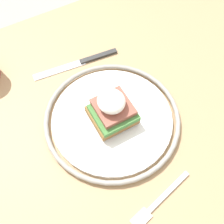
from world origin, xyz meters
The scene contains 6 objects.
ground_plane centered at (0.00, 0.00, 0.00)m, with size 6.00×6.00×0.00m, color #9E9993.
dining_table centered at (0.00, 0.00, 0.64)m, with size 0.81×0.91×0.77m.
plate centered at (0.02, 0.03, 0.78)m, with size 0.29×0.29×0.02m.
sandwich centered at (0.02, 0.03, 0.82)m, with size 0.08×0.09×0.07m.
fork centered at (-0.17, 0.04, 0.78)m, with size 0.05×0.14×0.00m.
knife centered at (0.20, 0.02, 0.78)m, with size 0.04×0.21×0.01m.
Camera 1 is at (-0.23, 0.17, 1.30)m, focal length 45.00 mm.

